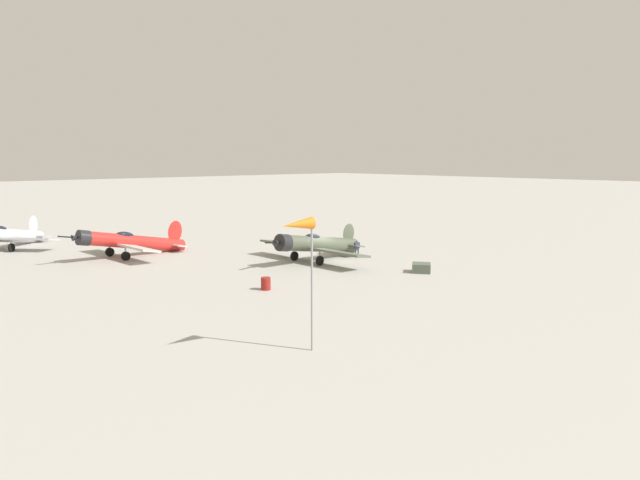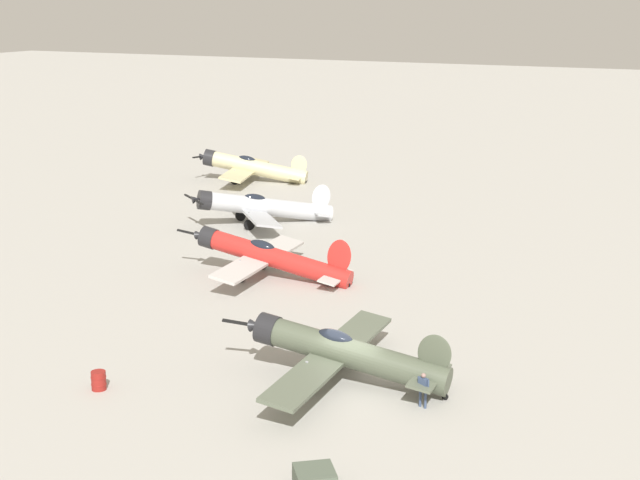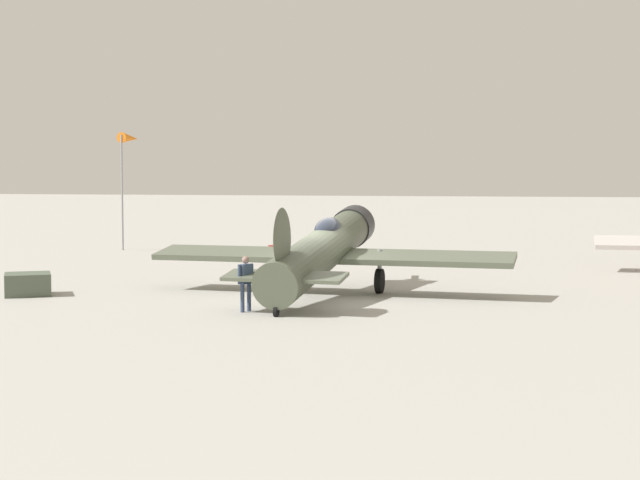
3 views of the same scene
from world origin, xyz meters
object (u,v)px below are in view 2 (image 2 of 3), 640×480
Objects in this scene: airplane_foreground at (343,352)px; fuel_drum at (99,380)px; ground_crew_mechanic at (423,387)px; equipment_crate at (315,479)px; airplane_mid_apron at (270,257)px; airplane_far_line at (261,207)px; airplane_outer_stand at (252,167)px.

fuel_drum is (5.37, -9.44, -1.04)m from airplane_foreground.
ground_crew_mechanic is 8.15m from equipment_crate.
fuel_drum is at bearing 27.07° from airplane_foreground.
airplane_mid_apron reaches higher than equipment_crate.
equipment_crate is (8.98, 2.96, -1.12)m from airplane_foreground.
airplane_far_line reaches higher than ground_crew_mechanic.
airplane_far_line is 0.91× the size of airplane_outer_stand.
airplane_mid_apron is 1.16× the size of airplane_far_line.
airplane_foreground is at bearing 109.26° from airplane_outer_stand.
airplane_outer_stand is at bearing -58.02° from airplane_foreground.
airplane_far_line is at bearing -148.20° from equipment_crate.
airplane_outer_stand reaches higher than ground_crew_mechanic.
airplane_far_line is 17.20m from airplane_outer_stand.
airplane_mid_apron is at bearing -147.87° from equipment_crate.
fuel_drum reaches higher than equipment_crate.
airplane_mid_apron is 7.64× the size of ground_crew_mechanic.
airplane_outer_stand is (-14.56, -9.14, 0.00)m from airplane_far_line.
ground_crew_mechanic reaches higher than fuel_drum.
fuel_drum is (18.32, 1.38, -0.93)m from airplane_mid_apron.
airplane_foreground is 1.07× the size of airplane_outer_stand.
equipment_crate is at bearing -170.00° from ground_crew_mechanic.
airplane_foreground reaches higher than airplane_outer_stand.
fuel_drum is at bearing 96.37° from airplane_outer_stand.
airplane_mid_apron is 13.85× the size of fuel_drum.
airplane_outer_stand is 13.01× the size of fuel_drum.
airplane_outer_stand is at bearing -100.19° from airplane_far_line.
ground_crew_mechanic is at bearing 112.46° from airplane_outer_stand.
airplane_far_line is (-25.13, -18.19, -0.11)m from airplane_foreground.
fuel_drum is at bearing 90.67° from airplane_mid_apron.
airplane_foreground is at bearing 119.63° from fuel_drum.
airplane_far_line is at bearing -163.99° from fuel_drum.
airplane_outer_stand is at bearing 56.01° from ground_crew_mechanic.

